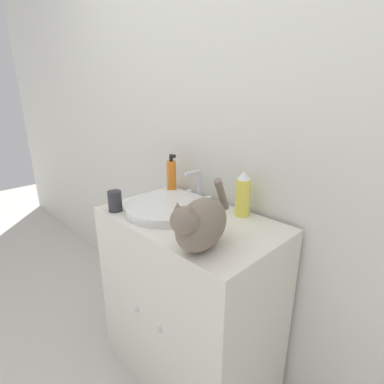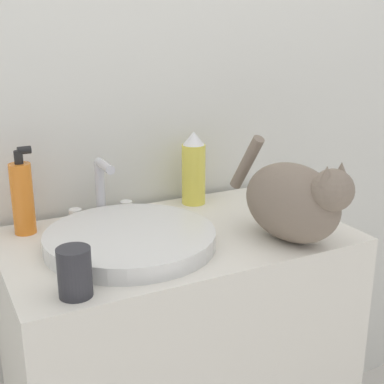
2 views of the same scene
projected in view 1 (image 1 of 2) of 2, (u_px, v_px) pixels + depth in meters
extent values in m
cube|color=silver|center=(234.00, 122.00, 1.35)|extent=(6.00, 0.05, 2.50)
cube|color=silver|center=(190.00, 301.00, 1.43)|extent=(0.80, 0.48, 0.87)
sphere|color=silver|center=(137.00, 310.00, 1.31)|extent=(0.02, 0.02, 0.02)
sphere|color=silver|center=(160.00, 330.00, 1.20)|extent=(0.02, 0.02, 0.02)
cylinder|color=silver|center=(167.00, 207.00, 1.35)|extent=(0.38, 0.38, 0.04)
cylinder|color=silver|center=(199.00, 186.00, 1.47)|extent=(0.02, 0.02, 0.15)
cylinder|color=silver|center=(192.00, 173.00, 1.41)|extent=(0.02, 0.09, 0.02)
cylinder|color=white|center=(189.00, 194.00, 1.53)|extent=(0.03, 0.03, 0.03)
cylinder|color=white|center=(209.00, 200.00, 1.44)|extent=(0.03, 0.03, 0.03)
ellipsoid|color=#7A6B5B|center=(202.00, 224.00, 1.02)|extent=(0.19, 0.27, 0.18)
sphere|color=#7A6B5B|center=(184.00, 221.00, 0.91)|extent=(0.11, 0.11, 0.09)
cone|color=#7A6B5B|center=(178.00, 208.00, 0.91)|extent=(0.04, 0.04, 0.04)
cone|color=#7A6B5B|center=(191.00, 211.00, 0.89)|extent=(0.04, 0.04, 0.04)
cylinder|color=#7A6B5B|center=(222.00, 195.00, 1.11)|extent=(0.05, 0.10, 0.14)
cylinder|color=orange|center=(171.00, 177.00, 1.59)|extent=(0.05, 0.05, 0.17)
cylinder|color=black|center=(171.00, 158.00, 1.55)|extent=(0.02, 0.02, 0.03)
cylinder|color=black|center=(173.00, 156.00, 1.54)|extent=(0.03, 0.02, 0.02)
cylinder|color=#EADB4C|center=(243.00, 197.00, 1.29)|extent=(0.06, 0.06, 0.16)
cone|color=white|center=(244.00, 175.00, 1.26)|extent=(0.06, 0.06, 0.04)
cylinder|color=#2D2D33|center=(115.00, 201.00, 1.35)|extent=(0.06, 0.06, 0.09)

